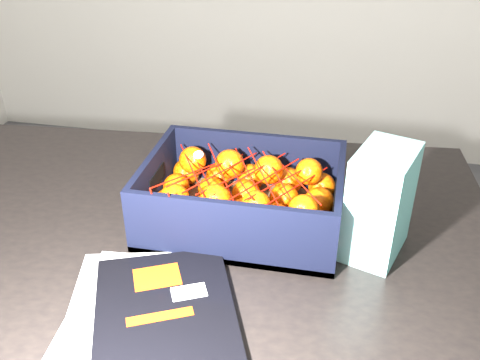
% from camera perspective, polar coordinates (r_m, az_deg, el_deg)
% --- Properties ---
extents(table, '(1.26, 0.90, 0.75)m').
position_cam_1_polar(table, '(1.10, -5.47, -9.11)').
color(table, black).
rests_on(table, ground).
extents(magazine_stack, '(0.33, 0.34, 0.02)m').
position_cam_1_polar(magazine_stack, '(0.85, -9.99, -13.77)').
color(magazine_stack, silver).
rests_on(magazine_stack, table).
extents(produce_crate, '(0.37, 0.28, 0.13)m').
position_cam_1_polar(produce_crate, '(1.02, 0.34, -2.50)').
color(produce_crate, brown).
rests_on(produce_crate, table).
extents(clementine_heap, '(0.34, 0.25, 0.10)m').
position_cam_1_polar(clementine_heap, '(1.02, 0.41, -1.82)').
color(clementine_heap, '#D74A04').
rests_on(clementine_heap, produce_crate).
extents(mesh_net, '(0.30, 0.24, 0.09)m').
position_cam_1_polar(mesh_net, '(0.99, -0.16, 0.19)').
color(mesh_net, '#BE1007').
rests_on(mesh_net, clementine_heap).
extents(retail_carton, '(0.13, 0.15, 0.20)m').
position_cam_1_polar(retail_carton, '(0.95, 14.74, -2.39)').
color(retail_carton, silver).
rests_on(retail_carton, table).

